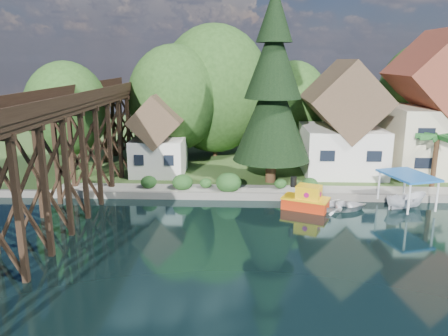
{
  "coord_description": "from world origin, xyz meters",
  "views": [
    {
      "loc": [
        -2.96,
        -27.02,
        11.52
      ],
      "look_at": [
        -4.27,
        6.0,
        3.25
      ],
      "focal_mm": 35.0,
      "sensor_mm": 36.0,
      "label": 1
    }
  ],
  "objects": [
    {
      "name": "ground",
      "position": [
        0.0,
        0.0,
        0.0
      ],
      "size": [
        140.0,
        140.0,
        0.0
      ],
      "primitive_type": "plane",
      "color": "black",
      "rests_on": "ground"
    },
    {
      "name": "bank",
      "position": [
        0.0,
        34.0,
        0.25
      ],
      "size": [
        140.0,
        52.0,
        0.5
      ],
      "primitive_type": "cube",
      "color": "#385321",
      "rests_on": "ground"
    },
    {
      "name": "seawall",
      "position": [
        4.0,
        8.0,
        0.31
      ],
      "size": [
        60.0,
        0.4,
        0.62
      ],
      "primitive_type": "cube",
      "color": "slate",
      "rests_on": "ground"
    },
    {
      "name": "promenade",
      "position": [
        6.0,
        9.3,
        0.53
      ],
      "size": [
        50.0,
        2.6,
        0.06
      ],
      "primitive_type": "cube",
      "color": "gray",
      "rests_on": "bank"
    },
    {
      "name": "trestle_bridge",
      "position": [
        -16.0,
        5.17,
        5.35
      ],
      "size": [
        4.12,
        44.18,
        9.3
      ],
      "color": "black",
      "rests_on": "ground"
    },
    {
      "name": "house_left",
      "position": [
        7.0,
        16.0,
        5.14
      ],
      "size": [
        7.64,
        8.64,
        11.02
      ],
      "color": "silver",
      "rests_on": "bank"
    },
    {
      "name": "house_center",
      "position": [
        16.0,
        16.5,
        6.42
      ],
      "size": [
        8.65,
        9.18,
        13.89
      ],
      "color": "beige",
      "rests_on": "bank"
    },
    {
      "name": "shed",
      "position": [
        -11.0,
        14.5,
        3.83
      ],
      "size": [
        5.09,
        5.4,
        7.85
      ],
      "color": "silver",
      "rests_on": "bank"
    },
    {
      "name": "bg_trees",
      "position": [
        1.0,
        21.25,
        7.29
      ],
      "size": [
        49.9,
        13.3,
        10.57
      ],
      "color": "#382314",
      "rests_on": "bank"
    },
    {
      "name": "shrubs",
      "position": [
        -4.6,
        9.26,
        1.23
      ],
      "size": [
        15.76,
        2.47,
        1.7
      ],
      "color": "#1C4017",
      "rests_on": "bank"
    },
    {
      "name": "conifer",
      "position": [
        -0.2,
        11.96,
        8.76
      ],
      "size": [
        6.97,
        6.97,
        17.15
      ],
      "color": "#382314",
      "rests_on": "bank"
    },
    {
      "name": "palm_tree",
      "position": [
        14.03,
        10.86,
        4.83
      ],
      "size": [
        3.74,
        3.74,
        4.96
      ],
      "color": "#382314",
      "rests_on": "bank"
    },
    {
      "name": "tugboat",
      "position": [
        2.21,
        5.86,
        0.77
      ],
      "size": [
        4.02,
        3.17,
        2.57
      ],
      "color": "red",
      "rests_on": "ground"
    },
    {
      "name": "boat_white_a",
      "position": [
        4.97,
        5.83,
        0.42
      ],
      "size": [
        4.33,
        3.31,
        0.84
      ],
      "primitive_type": "imported",
      "rotation": [
        0.0,
        0.0,
        1.68
      ],
      "color": "white",
      "rests_on": "ground"
    },
    {
      "name": "boat_canopy",
      "position": [
        10.11,
        6.35,
        1.2
      ],
      "size": [
        4.12,
        5.03,
        2.8
      ],
      "color": "white",
      "rests_on": "ground"
    }
  ]
}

